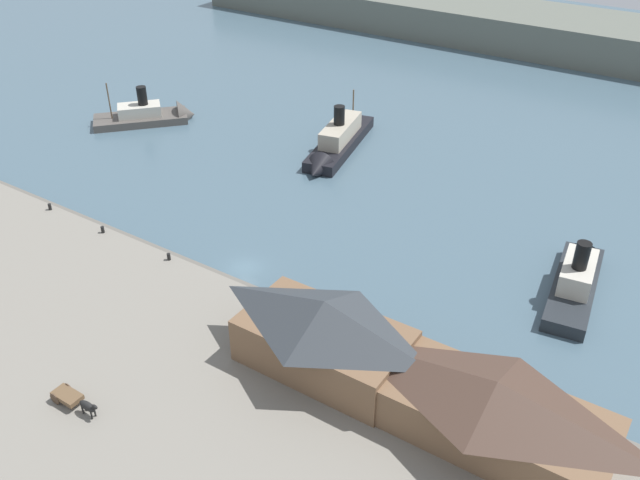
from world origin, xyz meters
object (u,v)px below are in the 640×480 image
mooring_post_east (169,257)px  mooring_post_center_east (103,230)px  ferry_shed_central_terminal (492,410)px  ferry_approaching_east (336,144)px  ferry_near_quay (577,275)px  ferry_shed_east_terminal (324,333)px  mooring_post_center_west (50,207)px  horse_cart (74,399)px  ferry_mid_harbor (155,115)px

mooring_post_east → mooring_post_center_east: (-11.71, -0.10, 0.00)m
ferry_shed_central_terminal → ferry_approaching_east: (-43.64, 44.23, -2.91)m
mooring_post_east → ferry_near_quay: ferry_near_quay is taller
mooring_post_east → ferry_approaching_east: (-0.36, 39.25, 0.03)m
ferry_shed_central_terminal → mooring_post_east: 43.66m
ferry_shed_east_terminal → ferry_shed_central_terminal: bearing=0.4°
ferry_shed_east_terminal → ferry_approaching_east: (-26.46, 44.36, -3.55)m
ferry_shed_east_terminal → ferry_shed_central_terminal: ferry_shed_east_terminal is taller
mooring_post_center_west → ferry_approaching_east: size_ratio=0.04×
mooring_post_center_east → horse_cart: bearing=-46.2°
mooring_post_center_east → ferry_near_quay: 59.79m
ferry_shed_east_terminal → ferry_approaching_east: 51.77m
mooring_post_center_west → ferry_near_quay: size_ratio=0.05×
mooring_post_center_east → ferry_near_quay: bearing=23.5°
ferry_shed_central_terminal → ferry_mid_harbor: 86.89m
ferry_shed_central_terminal → ferry_mid_harbor: (-78.25, 37.62, -3.42)m
mooring_post_center_east → ferry_approaching_east: ferry_approaching_east is taller
ferry_shed_east_terminal → ferry_approaching_east: ferry_shed_east_terminal is taller
mooring_post_east → mooring_post_center_east: same height
ferry_shed_east_terminal → mooring_post_east: bearing=168.9°
ferry_shed_central_terminal → mooring_post_center_east: size_ratio=23.41×
ferry_shed_central_terminal → ferry_approaching_east: bearing=134.6°
ferry_shed_central_terminal → horse_cart: bearing=-152.2°
mooring_post_center_west → ferry_approaching_east: 45.03m
ferry_near_quay → ferry_approaching_east: size_ratio=0.80×
mooring_post_center_west → ferry_mid_harbor: ferry_mid_harbor is taller
ferry_approaching_east → ferry_mid_harbor: ferry_approaching_east is taller
mooring_post_center_east → ferry_mid_harbor: (-23.26, 32.73, -0.48)m
ferry_approaching_east → mooring_post_center_west: bearing=-119.4°
ferry_mid_harbor → horse_cart: bearing=-50.9°
ferry_near_quay → horse_cart: bearing=-125.7°
horse_cart → ferry_near_quay: ferry_near_quay is taller
horse_cart → mooring_post_center_west: (-32.33, 22.59, -0.47)m
ferry_shed_east_terminal → ferry_shed_central_terminal: size_ratio=0.80×
ferry_mid_harbor → ferry_near_quay: bearing=-6.5°
horse_cart → ferry_shed_east_terminal: bearing=47.1°
mooring_post_east → mooring_post_center_east: bearing=-179.5°
mooring_post_center_west → ferry_shed_east_terminal: bearing=-6.0°
ferry_near_quay → ferry_mid_harbor: 78.60m
ferry_shed_central_terminal → ferry_mid_harbor: ferry_shed_central_terminal is taller
horse_cart → mooring_post_center_east: bearing=133.8°
horse_cart → ferry_near_quay: size_ratio=0.30×
ferry_approaching_east → ferry_mid_harbor: 35.24m
ferry_shed_central_terminal → ferry_near_quay: ferry_shed_central_terminal is taller
horse_cart → ferry_mid_harbor: ferry_mid_harbor is taller
mooring_post_center_east → ferry_near_quay: ferry_near_quay is taller
mooring_post_center_east → ferry_mid_harbor: ferry_mid_harbor is taller
ferry_approaching_east → ferry_shed_east_terminal: bearing=-59.2°
mooring_post_east → mooring_post_center_west: 22.47m
ferry_shed_east_terminal → ferry_near_quay: bearing=59.5°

